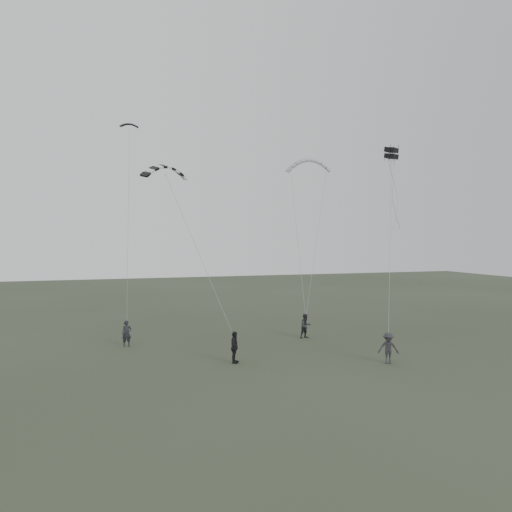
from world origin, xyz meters
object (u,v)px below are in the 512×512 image
object	(u,v)px
kite_dark_small	(129,124)
kite_pale_large	(309,160)
kite_striped	(165,167)
flyer_far	(388,348)
kite_box	(391,153)
flyer_left	(127,333)
flyer_center	(234,347)
flyer_right	(306,326)

from	to	relation	value
kite_dark_small	kite_pale_large	distance (m)	16.02
kite_pale_large	kite_striped	world-z (taller)	kite_pale_large
flyer_far	kite_box	distance (m)	13.73
flyer_left	kite_box	bearing A→B (deg)	-24.15
flyer_center	flyer_far	bearing A→B (deg)	-78.59
flyer_left	kite_dark_small	bearing A→B (deg)	73.78
kite_dark_small	kite_box	distance (m)	19.55
kite_dark_small	kite_pale_large	xyz separation A→B (m)	(15.79, 2.16, -1.63)
flyer_left	kite_pale_large	distance (m)	21.90
flyer_center	kite_striped	world-z (taller)	kite_striped
flyer_right	kite_striped	distance (m)	16.07
flyer_far	kite_pale_large	size ratio (longest dim) A/B	0.48
flyer_left	flyer_center	world-z (taller)	flyer_center
flyer_far	kite_dark_small	bearing A→B (deg)	169.88
flyer_center	kite_box	xyz separation A→B (m)	(11.81, 1.11, 12.77)
flyer_left	kite_dark_small	distance (m)	15.71
kite_striped	kite_box	bearing A→B (deg)	-30.90
flyer_far	kite_striped	distance (m)	18.67
flyer_right	flyer_center	world-z (taller)	flyer_center
kite_dark_small	kite_striped	distance (m)	6.86
kite_pale_large	flyer_far	bearing A→B (deg)	-76.76
flyer_center	kite_pale_large	distance (m)	20.84
kite_pale_large	kite_striped	size ratio (longest dim) A/B	1.25
flyer_left	kite_box	distance (m)	22.78
flyer_far	kite_pale_large	xyz separation A→B (m)	(1.19, 14.85, 13.81)
kite_box	flyer_center	bearing A→B (deg)	153.88
flyer_center	kite_box	distance (m)	17.43
flyer_far	kite_dark_small	distance (m)	24.76
flyer_left	kite_striped	bearing A→B (deg)	-53.89
flyer_center	flyer_right	bearing A→B (deg)	-21.60
flyer_right	kite_dark_small	xyz separation A→B (m)	(-12.94, 3.81, 15.47)
flyer_center	kite_pale_large	size ratio (longest dim) A/B	0.49
kite_box	flyer_right	bearing A→B (deg)	101.69
flyer_far	kite_dark_small	size ratio (longest dim) A/B	1.40
kite_box	flyer_left	bearing A→B (deg)	130.17
flyer_center	flyer_far	xyz separation A→B (m)	(9.03, -3.04, -0.02)
kite_dark_small	kite_striped	world-z (taller)	kite_dark_small
kite_striped	flyer_center	bearing A→B (deg)	-69.21
flyer_left	flyer_right	world-z (taller)	flyer_right
kite_striped	kite_box	size ratio (longest dim) A/B	4.22
flyer_far	kite_striped	size ratio (longest dim) A/B	0.60
flyer_left	flyer_center	distance (m)	9.28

